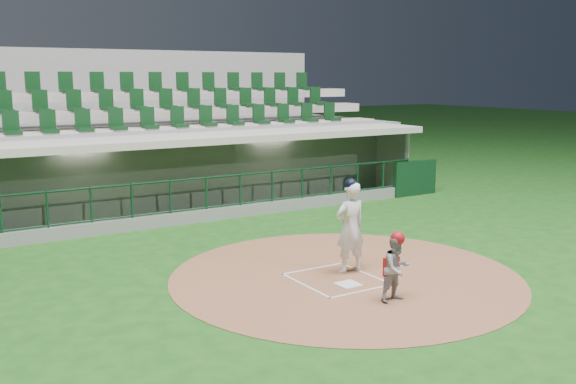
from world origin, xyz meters
name	(u,v)px	position (x,y,z in m)	size (l,w,h in m)	color
ground	(328,276)	(0.00, 0.00, 0.00)	(120.00, 120.00, 0.00)	#174814
dirt_circle	(345,276)	(0.30, -0.20, 0.01)	(7.20, 7.20, 0.01)	brown
home_plate	(348,284)	(0.00, -0.70, 0.02)	(0.43, 0.43, 0.02)	silver
batter_box_chalk	(336,279)	(0.00, -0.30, 0.02)	(1.55, 1.80, 0.01)	white
dugout_structure	(185,179)	(0.15, 7.81, 0.96)	(16.40, 3.70, 3.00)	slate
seating_deck	(146,154)	(0.00, 10.91, 1.42)	(17.00, 6.72, 5.15)	slate
batter	(350,226)	(0.54, -0.02, 1.00)	(0.89, 0.88, 1.99)	silver
catcher	(397,267)	(0.20, -1.87, 0.65)	(0.62, 0.50, 1.30)	#939399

